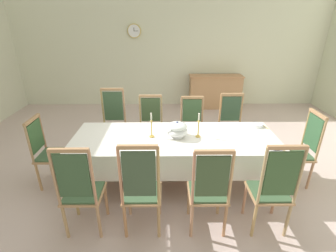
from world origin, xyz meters
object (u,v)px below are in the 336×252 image
Objects in this scene: chair_north_a at (113,123)px; chair_north_b at (151,125)px; chair_head_east at (301,148)px; candlestick_east at (198,127)px; chair_south_a at (81,189)px; chair_head_west at (48,151)px; soup_tureen at (177,129)px; chair_south_b at (141,188)px; sideboard at (215,92)px; spoon_primary at (264,126)px; chair_north_c at (192,125)px; chair_north_d at (231,124)px; bowl_near_left at (257,125)px; bowl_near_right at (275,149)px; chair_south_d at (273,188)px; dining_table at (175,141)px; candlestick_west at (152,127)px; spoon_secondary at (284,149)px; chair_south_c at (209,189)px; mounted_clock at (134,31)px.

chair_north_a is 0.67m from chair_north_b.
chair_head_east is 1.56m from candlestick_east.
chair_south_a reaches higher than chair_head_west.
soup_tureen is (-1.83, -0.00, 0.31)m from chair_head_east.
chair_south_b reaches higher than sideboard.
sideboard reaches higher than spoon_primary.
chair_north_a is at bearing 109.83° from chair_south_b.
chair_head_west is 1.91m from soup_tureen.
chair_north_c is at bearing 88.87° from candlestick_east.
chair_north_d is 3.64× the size of soup_tureen.
chair_north_c is at bearing 148.74° from bowl_near_left.
chair_north_a is 6.73× the size of bowl_near_right.
bowl_near_right is (0.92, -1.34, 0.25)m from chair_north_c.
dining_table is at bearing 138.57° from chair_south_d.
chair_south_d reaches higher than spoon_primary.
soup_tureen is 0.83× the size of candlestick_west.
soup_tureen is 3.70m from sideboard.
chair_north_a is 0.84× the size of sideboard.
sideboard is at bearing 91.03° from bowl_near_left.
chair_north_a is 2.71m from bowl_near_right.
chair_south_b is at bearing 112.46° from chair_head_east.
chair_north_a is at bearing 140.26° from chair_head_west.
chair_north_b is 1.81m from bowl_near_left.
chair_south_a is at bearing 52.51° from chair_north_c.
chair_north_d reaches higher than sideboard.
chair_north_c is at bearing 70.67° from sideboard.
candlestick_east is at bearing 0.00° from dining_table.
spoon_secondary is (2.46, -1.32, 0.18)m from chair_north_a.
bowl_near_left is (1.27, 0.35, -0.09)m from soup_tureen.
spoon_primary is (2.49, -0.56, 0.18)m from chair_north_a.
chair_south_d is 1.86m from chair_north_d.
mounted_clock is (-1.30, 4.65, 1.44)m from chair_south_c.
chair_south_a is 2.70m from bowl_near_left.
chair_north_a is at bearing 160.20° from spoon_secondary.
chair_north_b is at bearing -0.13° from chair_north_c.
dining_table is 2.01× the size of sideboard.
mounted_clock is (-2.36, 3.34, 1.24)m from spoon_primary.
chair_south_d reaches higher than bowl_near_left.
bowl_near_left is 1.02× the size of spoon_secondary.
soup_tureen is (1.11, -0.93, 0.29)m from chair_north_a.
soup_tureen is 0.30m from candlestick_east.
bowl_near_right is at bearing -14.59° from candlestick_west.
bowl_near_left is at bearing 148.74° from chair_north_c.
chair_north_b is at bearing 90.00° from chair_south_b.
candlestick_west is (1.52, -0.00, 0.37)m from chair_head_west.
chair_north_d is 1.04× the size of chair_head_west.
chair_north_d is at bearing 41.08° from chair_south_a.
mounted_clock is (0.90, 3.72, 1.46)m from chair_head_west.
chair_head_east is 3.17× the size of candlestick_east.
chair_north_c is at bearing 179.63° from chair_north_a.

